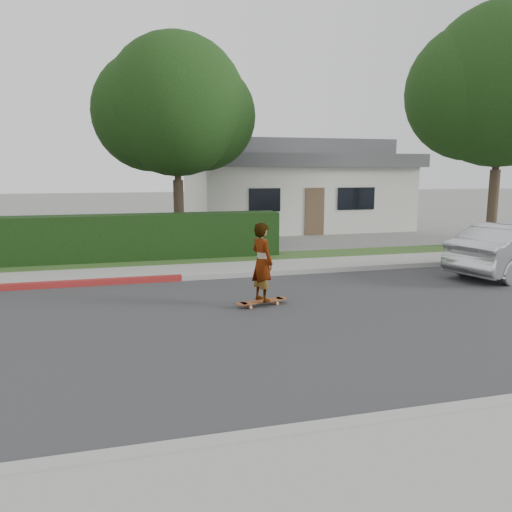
% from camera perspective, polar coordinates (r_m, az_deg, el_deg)
% --- Properties ---
extents(ground, '(120.00, 120.00, 0.00)m').
position_cam_1_polar(ground, '(9.19, -11.86, -8.50)').
color(ground, slate).
rests_on(ground, ground).
extents(road, '(60.00, 8.00, 0.01)m').
position_cam_1_polar(road, '(9.19, -11.86, -8.47)').
color(road, '#2D2D30').
rests_on(road, ground).
extents(curb_near, '(60.00, 0.20, 0.15)m').
position_cam_1_polar(curb_near, '(5.40, -9.31, -21.18)').
color(curb_near, '#9E9E99').
rests_on(curb_near, ground).
extents(sidewalk_near, '(60.00, 1.60, 0.12)m').
position_cam_1_polar(sidewalk_near, '(4.67, -8.07, -26.95)').
color(sidewalk_near, gray).
rests_on(sidewalk_near, ground).
extents(curb_far, '(60.00, 0.20, 0.15)m').
position_cam_1_polar(curb_far, '(13.13, -12.87, -2.69)').
color(curb_far, '#9E9E99').
rests_on(curb_far, ground).
extents(sidewalk_far, '(60.00, 1.60, 0.12)m').
position_cam_1_polar(sidewalk_far, '(14.01, -13.00, -1.98)').
color(sidewalk_far, gray).
rests_on(sidewalk_far, ground).
extents(planting_strip, '(60.00, 1.60, 0.10)m').
position_cam_1_polar(planting_strip, '(15.58, -13.21, -0.85)').
color(planting_strip, '#2D4C1E').
rests_on(planting_strip, ground).
extents(hedge, '(15.00, 1.00, 1.50)m').
position_cam_1_polar(hedge, '(16.28, -23.99, 1.50)').
color(hedge, black).
rests_on(hedge, ground).
extents(tree_center, '(5.66, 4.84, 7.44)m').
position_cam_1_polar(tree_center, '(18.13, -9.22, 16.14)').
color(tree_center, '#33261C').
rests_on(tree_center, ground).
extents(tree_right, '(6.32, 5.60, 8.56)m').
position_cam_1_polar(tree_right, '(20.28, 25.90, 16.68)').
color(tree_right, '#33261C').
rests_on(tree_right, ground).
extents(house, '(10.60, 8.60, 4.30)m').
position_cam_1_polar(house, '(26.12, 3.90, 8.07)').
color(house, beige).
rests_on(house, ground).
extents(skateboard, '(1.22, 0.51, 0.11)m').
position_cam_1_polar(skateboard, '(10.62, 0.70, -5.21)').
color(skateboard, orange).
rests_on(skateboard, ground).
extents(skateboarder, '(0.59, 0.71, 1.66)m').
position_cam_1_polar(skateboarder, '(10.43, 0.71, -0.72)').
color(skateboarder, white).
rests_on(skateboarder, skateboard).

